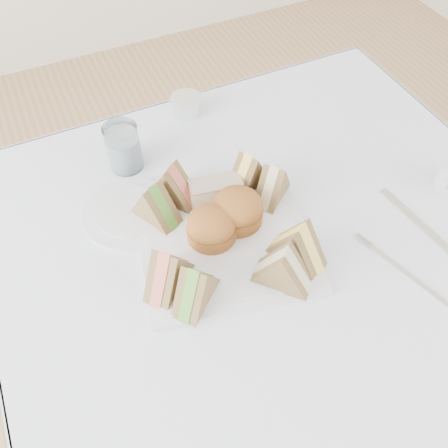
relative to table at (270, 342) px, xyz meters
name	(u,v)px	position (x,y,z in m)	size (l,w,h in m)	color
floor	(261,392)	(0.00, 0.00, -0.37)	(4.00, 4.00, 0.00)	#9E7751
table	(270,342)	(0.00, 0.00, 0.00)	(0.90, 0.90, 0.74)	brown
tablecloth	(286,258)	(0.00, 0.00, 0.37)	(1.02, 1.02, 0.01)	silver
serving_plate	(224,239)	(-0.09, 0.08, 0.38)	(0.31, 0.31, 0.01)	silver
sandwich_fl_a	(167,269)	(-0.21, 0.03, 0.43)	(0.10, 0.05, 0.09)	brown
sandwich_fl_b	(195,285)	(-0.18, -0.01, 0.43)	(0.10, 0.05, 0.09)	brown
sandwich_fr_a	(299,242)	(0.01, -0.01, 0.43)	(0.10, 0.05, 0.09)	brown
sandwich_fr_b	(284,266)	(-0.04, -0.04, 0.43)	(0.10, 0.05, 0.09)	brown
sandwich_bl_a	(155,202)	(-0.18, 0.18, 0.43)	(0.10, 0.05, 0.09)	brown
sandwich_bl_b	(172,183)	(-0.14, 0.21, 0.43)	(0.10, 0.05, 0.09)	brown
sandwich_br_a	(273,182)	(0.04, 0.13, 0.43)	(0.09, 0.04, 0.08)	brown
sandwich_br_b	(248,171)	(0.01, 0.18, 0.43)	(0.09, 0.04, 0.08)	brown
scone_left	(211,226)	(-0.11, 0.09, 0.42)	(0.09, 0.09, 0.06)	#A8672E
scone_right	(237,209)	(-0.05, 0.11, 0.42)	(0.10, 0.10, 0.06)	#A8672E
pastry_slice	(216,191)	(-0.06, 0.17, 0.41)	(0.10, 0.04, 0.05)	beige
side_plate	(129,213)	(-0.23, 0.21, 0.38)	(0.18, 0.18, 0.01)	silver
water_glass	(123,147)	(-0.19, 0.35, 0.43)	(0.07, 0.07, 0.10)	white
tea_strainer	(186,106)	(-0.01, 0.45, 0.40)	(0.07, 0.07, 0.04)	silver
knife	(419,224)	(0.27, -0.04, 0.38)	(0.02, 0.20, 0.00)	silver
fork	(408,275)	(0.17, -0.13, 0.38)	(0.01, 0.16, 0.00)	silver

